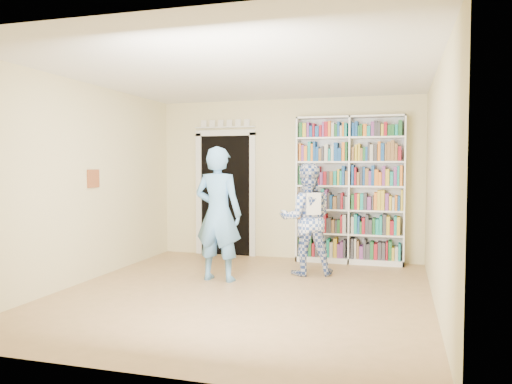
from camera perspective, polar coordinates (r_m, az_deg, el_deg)
floor at (r=6.29m, az=-1.56°, el=-11.50°), size 5.00×5.00×0.00m
ceiling at (r=6.19m, az=-1.60°, el=13.46°), size 5.00×5.00×0.00m
wall_back at (r=8.51m, az=3.55°, el=1.49°), size 4.50×0.00×4.50m
wall_left at (r=7.11m, az=-19.13°, el=1.02°), size 0.00×5.00×5.00m
wall_right at (r=5.82m, az=20.03°, el=0.60°), size 0.00×5.00×5.00m
bookshelf at (r=8.19m, az=10.67°, el=0.31°), size 1.72×0.32×2.37m
doorway at (r=8.80m, az=-3.49°, el=0.43°), size 1.10×0.08×2.43m
wall_art at (r=7.26m, az=-18.10°, el=1.48°), size 0.03×0.25×0.25m
man_blue at (r=6.85m, az=-4.35°, el=-2.51°), size 0.70×0.49×1.84m
man_plaid at (r=7.25m, az=5.80°, el=-3.08°), size 0.93×0.82×1.62m
paper_sheet at (r=7.00m, az=6.62°, el=-1.36°), size 0.19×0.13×0.31m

